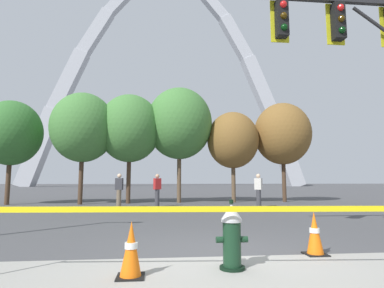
{
  "coord_description": "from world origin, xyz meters",
  "views": [
    {
      "loc": [
        -1.03,
        -5.5,
        1.26
      ],
      "look_at": [
        -0.0,
        5.0,
        2.5
      ],
      "focal_mm": 29.34,
      "sensor_mm": 36.0,
      "label": 1
    }
  ],
  "objects_px": {
    "fire_hydrant": "(232,236)",
    "traffic_signal_gantry": "(382,55)",
    "pedestrian_standing_center": "(259,190)",
    "monument_arch": "(167,87)",
    "pedestrian_walking_left": "(157,190)",
    "pedestrian_walking_right": "(119,190)",
    "traffic_cone_mid_sidewalk": "(131,250)",
    "traffic_cone_by_hydrant": "(315,234)"
  },
  "relations": [
    {
      "from": "traffic_cone_mid_sidewalk",
      "to": "pedestrian_walking_left",
      "type": "distance_m",
      "value": 11.25
    },
    {
      "from": "traffic_cone_by_hydrant",
      "to": "pedestrian_walking_right",
      "type": "height_order",
      "value": "pedestrian_walking_right"
    },
    {
      "from": "pedestrian_standing_center",
      "to": "fire_hydrant",
      "type": "bearing_deg",
      "value": -109.59
    },
    {
      "from": "pedestrian_walking_left",
      "to": "pedestrian_walking_right",
      "type": "relative_size",
      "value": 1.0
    },
    {
      "from": "traffic_cone_mid_sidewalk",
      "to": "monument_arch",
      "type": "relative_size",
      "value": 0.01
    },
    {
      "from": "traffic_cone_mid_sidewalk",
      "to": "pedestrian_walking_left",
      "type": "bearing_deg",
      "value": 88.98
    },
    {
      "from": "pedestrian_standing_center",
      "to": "traffic_cone_mid_sidewalk",
      "type": "bearing_deg",
      "value": -115.78
    },
    {
      "from": "fire_hydrant",
      "to": "pedestrian_walking_right",
      "type": "height_order",
      "value": "pedestrian_walking_right"
    },
    {
      "from": "traffic_signal_gantry",
      "to": "pedestrian_walking_right",
      "type": "bearing_deg",
      "value": 131.0
    },
    {
      "from": "monument_arch",
      "to": "pedestrian_standing_center",
      "type": "xyz_separation_m",
      "value": [
        3.6,
        -54.75,
        -21.63
      ]
    },
    {
      "from": "traffic_signal_gantry",
      "to": "pedestrian_walking_left",
      "type": "xyz_separation_m",
      "value": [
        -5.42,
        8.83,
        -3.45
      ]
    },
    {
      "from": "monument_arch",
      "to": "pedestrian_walking_left",
      "type": "relative_size",
      "value": 39.4
    },
    {
      "from": "traffic_cone_mid_sidewalk",
      "to": "pedestrian_walking_left",
      "type": "height_order",
      "value": "pedestrian_walking_left"
    },
    {
      "from": "traffic_cone_by_hydrant",
      "to": "monument_arch",
      "type": "relative_size",
      "value": 0.01
    },
    {
      "from": "fire_hydrant",
      "to": "traffic_signal_gantry",
      "type": "distance_m",
      "value": 6.07
    },
    {
      "from": "traffic_cone_mid_sidewalk",
      "to": "pedestrian_standing_center",
      "type": "relative_size",
      "value": 0.46
    },
    {
      "from": "traffic_signal_gantry",
      "to": "pedestrian_standing_center",
      "type": "bearing_deg",
      "value": 94.33
    },
    {
      "from": "pedestrian_standing_center",
      "to": "pedestrian_walking_left",
      "type": "bearing_deg",
      "value": 169.85
    },
    {
      "from": "fire_hydrant",
      "to": "pedestrian_walking_left",
      "type": "height_order",
      "value": "pedestrian_walking_left"
    },
    {
      "from": "pedestrian_walking_left",
      "to": "pedestrian_standing_center",
      "type": "xyz_separation_m",
      "value": [
        4.81,
        -0.86,
        0.0
      ]
    },
    {
      "from": "traffic_cone_mid_sidewalk",
      "to": "traffic_signal_gantry",
      "type": "xyz_separation_m",
      "value": [
        5.62,
        2.41,
        3.91
      ]
    },
    {
      "from": "traffic_cone_mid_sidewalk",
      "to": "traffic_signal_gantry",
      "type": "bearing_deg",
      "value": 23.23
    },
    {
      "from": "fire_hydrant",
      "to": "monument_arch",
      "type": "distance_m",
      "value": 68.5
    },
    {
      "from": "pedestrian_standing_center",
      "to": "pedestrian_walking_right",
      "type": "xyz_separation_m",
      "value": [
        -6.58,
        0.29,
        0.0
      ]
    },
    {
      "from": "fire_hydrant",
      "to": "pedestrian_standing_center",
      "type": "distance_m",
      "value": 10.75
    },
    {
      "from": "traffic_signal_gantry",
      "to": "pedestrian_walking_left",
      "type": "bearing_deg",
      "value": 121.53
    },
    {
      "from": "traffic_cone_by_hydrant",
      "to": "pedestrian_walking_right",
      "type": "bearing_deg",
      "value": 115.29
    },
    {
      "from": "pedestrian_standing_center",
      "to": "traffic_signal_gantry",
      "type": "bearing_deg",
      "value": -85.67
    },
    {
      "from": "fire_hydrant",
      "to": "monument_arch",
      "type": "relative_size",
      "value": 0.02
    },
    {
      "from": "traffic_cone_mid_sidewalk",
      "to": "pedestrian_walking_left",
      "type": "xyz_separation_m",
      "value": [
        0.2,
        11.24,
        0.46
      ]
    },
    {
      "from": "pedestrian_walking_left",
      "to": "pedestrian_standing_center",
      "type": "bearing_deg",
      "value": -10.15
    },
    {
      "from": "pedestrian_walking_right",
      "to": "traffic_signal_gantry",
      "type": "bearing_deg",
      "value": -49.0
    },
    {
      "from": "fire_hydrant",
      "to": "pedestrian_standing_center",
      "type": "relative_size",
      "value": 0.62
    },
    {
      "from": "fire_hydrant",
      "to": "traffic_signal_gantry",
      "type": "xyz_separation_m",
      "value": [
        4.21,
        2.16,
        3.8
      ]
    },
    {
      "from": "pedestrian_walking_left",
      "to": "pedestrian_standing_center",
      "type": "relative_size",
      "value": 1.0
    },
    {
      "from": "pedestrian_standing_center",
      "to": "pedestrian_walking_right",
      "type": "height_order",
      "value": "same"
    },
    {
      "from": "pedestrian_walking_left",
      "to": "traffic_cone_by_hydrant",
      "type": "bearing_deg",
      "value": -74.65
    },
    {
      "from": "pedestrian_walking_left",
      "to": "traffic_cone_mid_sidewalk",
      "type": "bearing_deg",
      "value": -91.02
    },
    {
      "from": "traffic_signal_gantry",
      "to": "pedestrian_walking_right",
      "type": "height_order",
      "value": "traffic_signal_gantry"
    },
    {
      "from": "traffic_cone_by_hydrant",
      "to": "pedestrian_walking_right",
      "type": "relative_size",
      "value": 0.46
    },
    {
      "from": "traffic_cone_by_hydrant",
      "to": "traffic_cone_mid_sidewalk",
      "type": "distance_m",
      "value": 3.17
    },
    {
      "from": "traffic_cone_by_hydrant",
      "to": "pedestrian_walking_left",
      "type": "bearing_deg",
      "value": 105.35
    }
  ]
}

